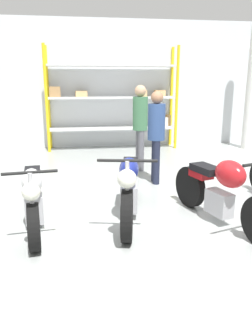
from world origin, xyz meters
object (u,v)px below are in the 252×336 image
object	(u,v)px
shelving_rack	(115,99)
person_browsing	(156,130)
motorcycle_red	(224,190)
person_near_rack	(140,121)
motorcycle_white	(33,197)
motorcycle_blue	(129,187)

from	to	relation	value
shelving_rack	person_browsing	size ratio (longest dim) A/B	2.13
motorcycle_red	person_near_rack	world-z (taller)	person_near_rack
motorcycle_white	motorcycle_red	world-z (taller)	motorcycle_red
shelving_rack	motorcycle_blue	world-z (taller)	shelving_rack
shelving_rack	motorcycle_white	distance (m)	5.54
person_near_rack	motorcycle_blue	bearing A→B (deg)	70.14
motorcycle_red	person_browsing	size ratio (longest dim) A/B	1.18
shelving_rack	motorcycle_white	bearing A→B (deg)	-108.15
motorcycle_red	person_near_rack	distance (m)	3.11
person_near_rack	motorcycle_white	bearing A→B (deg)	47.74
shelving_rack	motorcycle_white	size ratio (longest dim) A/B	1.89
motorcycle_white	person_browsing	distance (m)	2.73
motorcycle_red	motorcycle_blue	bearing A→B (deg)	-125.97
motorcycle_white	person_near_rack	xyz separation A→B (m)	(1.95, 2.65, 0.68)
motorcycle_blue	person_browsing	distance (m)	1.85
motorcycle_blue	person_near_rack	xyz separation A→B (m)	(0.64, 2.56, 0.63)
person_browsing	motorcycle_red	bearing A→B (deg)	106.51
shelving_rack	motorcycle_red	distance (m)	5.66
shelving_rack	person_near_rack	world-z (taller)	shelving_rack
motorcycle_blue	motorcycle_red	world-z (taller)	motorcycle_red
motorcycle_blue	person_near_rack	size ratio (longest dim) A/B	1.15
motorcycle_white	motorcycle_red	bearing A→B (deg)	75.35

